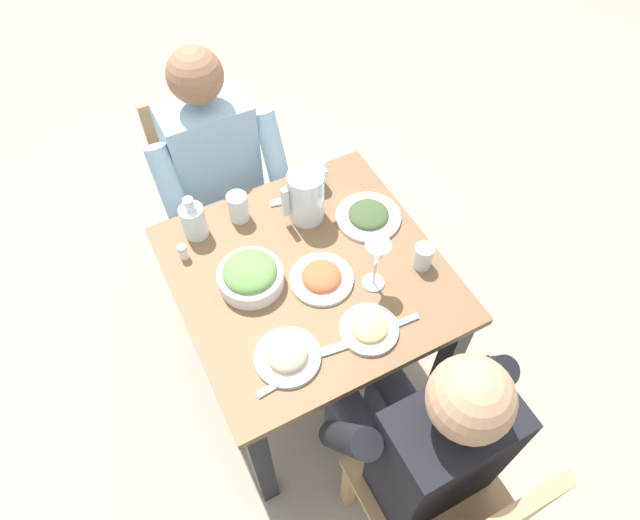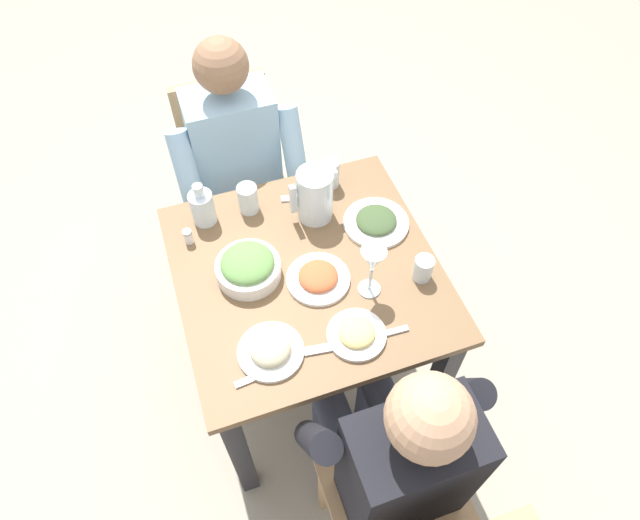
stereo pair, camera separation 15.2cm
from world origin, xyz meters
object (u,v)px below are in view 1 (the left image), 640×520
Objects in this scene: salad_bowl at (250,275)px; water_glass_by_pitcher at (238,207)px; dining_table at (309,295)px; oil_carafe at (194,222)px; chair_near at (211,179)px; plate_rice_curry at (322,277)px; water_glass_center at (423,256)px; chair_far at (450,513)px; plate_beans at (287,355)px; salt_shaker at (183,252)px; diner_near at (224,186)px; plate_fries at (369,328)px; water_glass_near_right at (316,173)px; plate_dolmas at (368,216)px; diner_far at (417,432)px; water_pitcher at (306,196)px; wine_glass at (377,256)px.

water_glass_by_pitcher is (-0.07, -0.27, 0.01)m from salad_bowl.
oil_carafe is at bearing -49.93° from dining_table.
chair_near is 0.87m from plate_rice_curry.
salad_bowl is 0.54m from water_glass_center.
chair_far is 4.54× the size of plate_beans.
plate_rice_curry is at bearing 141.00° from salt_shaker.
chair_near is at bearing -90.00° from diner_near.
plate_rice_curry is (-0.02, 0.05, 0.15)m from dining_table.
plate_fries is 0.64m from salt_shaker.
salt_shaker is at bearing 18.55° from water_glass_by_pitcher.
dining_table is 0.43m from water_glass_near_right.
plate_dolmas is (-0.22, -0.87, 0.26)m from chair_far.
chair_near is 1.09m from plate_fries.
plate_rice_curry is 1.91× the size of water_glass_by_pitcher.
water_glass_center is at bearing -123.06° from diner_far.
water_pitcher reaches higher than plate_rice_curry.
plate_rice_curry is at bearing 127.93° from oil_carafe.
plate_dolmas is (-0.36, 0.67, 0.26)m from chair_near.
water_pitcher is at bearing -106.61° from plate_rice_curry.
chair_far is 0.94m from plate_dolmas.
salad_bowl is 1.94× the size of water_glass_by_pitcher.
salt_shaker is (0.43, -0.02, -0.07)m from water_pitcher.
plate_rice_curry is at bearing 96.82° from chair_near.
water_glass_near_right is (-0.14, -0.90, 0.15)m from diner_far.
plate_fries is 0.23m from plate_rice_curry.
water_glass_near_right is at bearing -102.60° from plate_fries.
chair_far reaches higher than plate_dolmas.
diner_far is 0.72m from plate_dolmas.
water_pitcher is at bearing -92.61° from chair_far.
plate_rice_curry is 3.70× the size of salt_shaker.
salad_bowl is 0.46m from plate_dolmas.
plate_beans is 0.58m from plate_dolmas.
wine_glass is at bearing 120.93° from water_glass_by_pitcher.
salt_shaker is at bearing -12.12° from plate_dolmas.
water_glass_near_right is at bearing -120.82° from dining_table.
wine_glass is (-0.24, 0.70, 0.24)m from diner_near.
water_pitcher is at bearing -93.29° from diner_far.
water_glass_by_pitcher is at bearing 179.53° from oil_carafe.
wine_glass reaches higher than oil_carafe.
diner_near is 5.26× the size of plate_dolmas.
salad_bowl is (0.10, 0.53, 0.14)m from diner_near.
salt_shaker reaches higher than dining_table.
salad_bowl reaches higher than salt_shaker.
water_glass_by_pitcher is at bearing -161.45° from salt_shaker.
diner_near is 21.49× the size of salt_shaker.
diner_near is 5.92× the size of wine_glass.
diner_far is at bearing 88.38° from plate_fries.
diner_near is 1.00× the size of diner_far.
salad_bowl is 0.40m from plate_fries.
chair_far is at bearing 93.94° from dining_table.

